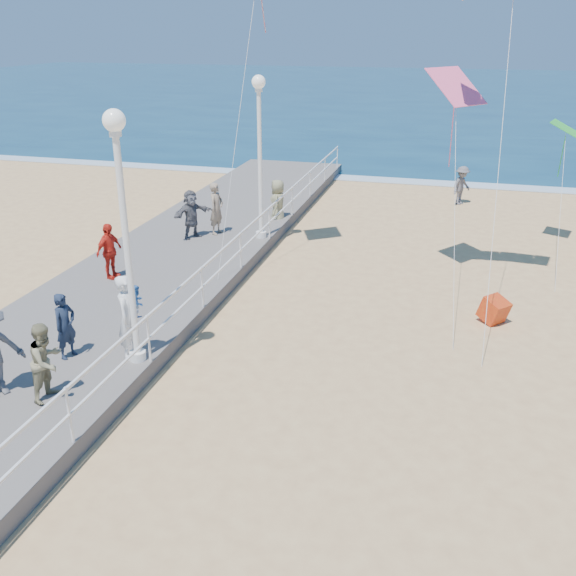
% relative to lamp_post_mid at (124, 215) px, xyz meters
% --- Properties ---
extents(ground, '(160.00, 160.00, 0.00)m').
position_rel_lamp_post_mid_xyz_m(ground, '(5.35, 0.00, -3.66)').
color(ground, tan).
rests_on(ground, ground).
extents(ocean, '(160.00, 90.00, 0.05)m').
position_rel_lamp_post_mid_xyz_m(ocean, '(5.35, 65.00, -3.65)').
color(ocean, '#0C324D').
rests_on(ocean, ground).
extents(surf_line, '(160.00, 1.20, 0.04)m').
position_rel_lamp_post_mid_xyz_m(surf_line, '(5.35, 20.50, -3.63)').
color(surf_line, white).
rests_on(surf_line, ground).
extents(boardwalk, '(5.00, 44.00, 0.40)m').
position_rel_lamp_post_mid_xyz_m(boardwalk, '(-2.15, 0.00, -3.46)').
color(boardwalk, slate).
rests_on(boardwalk, ground).
extents(railing, '(0.05, 42.00, 0.55)m').
position_rel_lamp_post_mid_xyz_m(railing, '(0.30, 0.00, -2.41)').
color(railing, white).
rests_on(railing, boardwalk).
extents(lamp_post_mid, '(0.44, 0.44, 5.32)m').
position_rel_lamp_post_mid_xyz_m(lamp_post_mid, '(0.00, 0.00, 0.00)').
color(lamp_post_mid, white).
rests_on(lamp_post_mid, boardwalk).
extents(lamp_post_far, '(0.44, 0.44, 5.32)m').
position_rel_lamp_post_mid_xyz_m(lamp_post_far, '(0.00, 9.00, 0.00)').
color(lamp_post_far, white).
rests_on(lamp_post_far, boardwalk).
extents(woman_holding_toddler, '(0.48, 0.71, 1.89)m').
position_rel_lamp_post_mid_xyz_m(woman_holding_toddler, '(-0.19, 0.13, -2.32)').
color(woman_holding_toddler, silver).
rests_on(woman_holding_toddler, boardwalk).
extents(toddler_held, '(0.31, 0.39, 0.78)m').
position_rel_lamp_post_mid_xyz_m(toddler_held, '(-0.04, 0.28, -2.02)').
color(toddler_held, '#3573C7').
rests_on(toddler_held, boardwalk).
extents(spectator_0, '(0.48, 0.61, 1.49)m').
position_rel_lamp_post_mid_xyz_m(spectator_0, '(-1.53, -0.26, -2.52)').
color(spectator_0, '#192438').
rests_on(spectator_0, boardwalk).
extents(spectator_1, '(0.66, 0.82, 1.58)m').
position_rel_lamp_post_mid_xyz_m(spectator_1, '(-0.92, -1.82, -2.47)').
color(spectator_1, gray).
rests_on(spectator_1, boardwalk).
extents(spectator_3, '(0.60, 1.01, 1.62)m').
position_rel_lamp_post_mid_xyz_m(spectator_3, '(-3.02, 4.25, -2.45)').
color(spectator_3, red).
rests_on(spectator_3, boardwalk).
extents(spectator_5, '(1.22, 1.56, 1.65)m').
position_rel_lamp_post_mid_xyz_m(spectator_5, '(-2.27, 8.36, -2.44)').
color(spectator_5, '#5B5B60').
rests_on(spectator_5, boardwalk).
extents(spectator_6, '(0.52, 0.71, 1.79)m').
position_rel_lamp_post_mid_xyz_m(spectator_6, '(-1.60, 9.01, -2.37)').
color(spectator_6, gray).
rests_on(spectator_6, boardwalk).
extents(beach_walker_a, '(1.09, 1.22, 1.64)m').
position_rel_lamp_post_mid_xyz_m(beach_walker_a, '(6.50, 16.85, -2.84)').
color(beach_walker_a, '#5C5B60').
rests_on(beach_walker_a, ground).
extents(beach_walker_c, '(0.72, 0.98, 1.84)m').
position_rel_lamp_post_mid_xyz_m(beach_walker_c, '(-0.12, 11.50, -2.74)').
color(beach_walker_c, gray).
rests_on(beach_walker_c, ground).
extents(box_kite, '(0.90, 0.88, 0.74)m').
position_rel_lamp_post_mid_xyz_m(box_kite, '(7.58, 4.86, -3.36)').
color(box_kite, '#BF0B0C').
rests_on(box_kite, ground).
extents(kite_diamond_pink, '(1.80, 1.88, 0.96)m').
position_rel_lamp_post_mid_xyz_m(kite_diamond_pink, '(6.04, 8.12, 1.92)').
color(kite_diamond_pink, '#FF5D8E').
extents(kite_diamond_green, '(1.17, 1.24, 0.47)m').
position_rel_lamp_post_mid_xyz_m(kite_diamond_green, '(9.61, 12.06, 0.34)').
color(kite_diamond_green, green).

